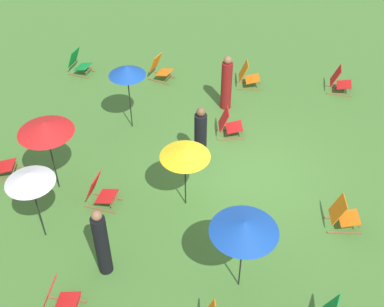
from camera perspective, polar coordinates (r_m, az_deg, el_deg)
name	(u,v)px	position (r m, az deg, el deg)	size (l,w,h in m)	color
ground_plane	(239,174)	(12.71, 5.33, -2.36)	(40.00, 40.00, 0.00)	#477A33
deckchair_0	(340,81)	(16.07, 16.49, 7.93)	(0.49, 0.77, 0.83)	olive
deckchair_1	(343,215)	(11.67, 16.85, -6.72)	(0.59, 0.82, 0.83)	olive
deckchair_2	(79,63)	(16.76, -12.82, 10.05)	(0.60, 0.83, 0.83)	olive
deckchair_3	(59,299)	(10.18, -14.99, -15.72)	(0.52, 0.79, 0.83)	olive
deckchair_4	(248,76)	(15.77, 6.39, 8.78)	(0.60, 0.83, 0.83)	olive
deckchair_5	(160,68)	(16.09, -3.68, 9.67)	(0.67, 0.86, 0.83)	olive
deckchair_7	(100,192)	(11.87, -10.44, -4.34)	(0.55, 0.80, 0.83)	olive
deckchair_8	(229,124)	(13.67, 4.22, 3.35)	(0.64, 0.85, 0.83)	olive
umbrella_0	(29,178)	(10.53, -18.10, -2.67)	(1.02, 1.02, 1.87)	black
umbrella_1	(45,127)	(11.58, -16.44, 2.90)	(1.28, 1.28, 1.99)	black
umbrella_2	(244,227)	(9.15, 6.00, -8.30)	(1.29, 1.29, 1.89)	black
umbrella_3	(185,153)	(10.86, -0.81, 0.10)	(1.13, 1.13, 1.69)	black
umbrella_4	(127,71)	(13.26, -7.44, 9.35)	(0.99, 0.99, 1.96)	black
person_0	(226,84)	(14.51, 3.96, 7.93)	(0.39, 0.39, 1.71)	maroon
person_1	(102,243)	(10.20, -10.26, -10.07)	(0.33, 0.33, 1.76)	black
person_2	(200,137)	(12.52, 0.98, 1.89)	(0.43, 0.43, 1.68)	black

